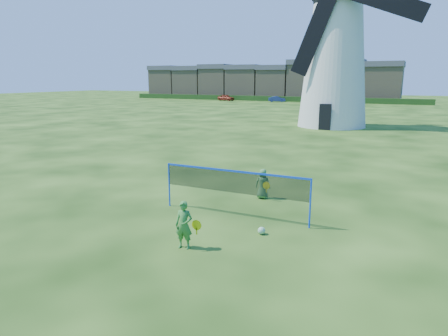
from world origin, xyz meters
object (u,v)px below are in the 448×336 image
windmill (335,55)px  car_right (277,99)px  badminton_net (234,183)px  player_girl (184,225)px  play_ball (262,231)px  car_left (226,98)px  player_boy (263,184)px

windmill → car_right: 41.17m
badminton_net → player_girl: size_ratio=3.90×
player_girl → play_ball: bearing=39.8°
car_left → badminton_net: bearing=-142.3°
player_girl → car_right: bearing=96.4°
play_ball → car_right: bearing=107.7°
windmill → car_left: bearing=127.7°
badminton_net → player_boy: size_ratio=4.45×
badminton_net → player_girl: 2.91m
car_left → play_ball: bearing=-141.6°
windmill → player_girl: size_ratio=15.06×
player_boy → car_left: car_left is taller
player_girl → player_boy: size_ratio=1.14×
windmill → badminton_net: (1.93, -26.90, -5.43)m
car_left → player_girl: bearing=-143.3°
player_boy → car_left: 68.34m
badminton_net → player_girl: (-0.16, -2.87, -0.49)m
player_boy → car_left: bearing=-73.5°
windmill → play_ball: bearing=-83.3°
car_left → car_right: (10.92, 0.26, -0.08)m
play_ball → player_boy: bearing=109.6°
windmill → player_girl: (1.77, -29.77, -5.92)m
windmill → car_right: size_ratio=5.92×
windmill → car_right: (-17.34, 36.86, -6.02)m
player_boy → windmill: bearing=-95.0°
badminton_net → car_left: (-30.19, 63.50, -0.52)m
player_girl → car_left: bearing=104.7°
badminton_net → play_ball: 2.03m
badminton_net → car_right: size_ratio=1.54×
car_left → player_boy: bearing=-141.3°
player_boy → player_girl: bearing=76.3°
car_right → badminton_net: bearing=-176.2°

